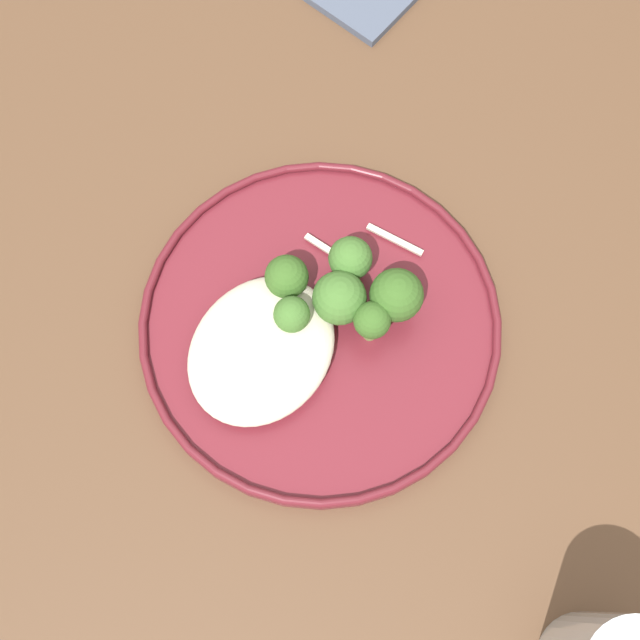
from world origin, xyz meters
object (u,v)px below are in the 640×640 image
(broccoli_floret_near_rim, at_px, (287,277))
(broccoli_floret_beside_noodles, at_px, (350,259))
(seared_scallop_tilted_round, at_px, (265,365))
(seared_scallop_left_edge, at_px, (245,343))
(broccoli_floret_rear_charred, at_px, (292,316))
(dinner_plate, at_px, (320,325))
(seared_scallop_large_seared, at_px, (254,387))
(broccoli_floret_front_edge, at_px, (372,321))
(broccoli_floret_split_head, at_px, (396,296))
(broccoli_floret_right_tilted, at_px, (339,298))
(seared_scallop_rear_pale, at_px, (270,327))

(broccoli_floret_near_rim, distance_m, broccoli_floret_beside_noodles, 0.05)
(seared_scallop_tilted_round, bearing_deg, seared_scallop_left_edge, 75.96)
(broccoli_floret_rear_charred, height_order, broccoli_floret_near_rim, broccoli_floret_rear_charred)
(dinner_plate, bearing_deg, seared_scallop_left_edge, 141.97)
(seared_scallop_large_seared, relative_size, broccoli_floret_front_edge, 0.72)
(seared_scallop_left_edge, bearing_deg, dinner_plate, -38.03)
(broccoli_floret_split_head, bearing_deg, broccoli_floret_beside_noodles, 81.25)
(broccoli_floret_near_rim, distance_m, broccoli_floret_right_tilted, 0.05)
(broccoli_floret_near_rim, bearing_deg, dinner_plate, -104.87)
(seared_scallop_rear_pale, bearing_deg, broccoli_floret_split_head, -46.29)
(broccoli_floret_rear_charred, xyz_separation_m, broccoli_floret_split_head, (0.06, -0.06, 0.00))
(dinner_plate, bearing_deg, broccoli_floret_right_tilted, -21.08)
(broccoli_floret_rear_charred, relative_size, broccoli_floret_near_rim, 1.03)
(seared_scallop_large_seared, bearing_deg, broccoli_floret_front_edge, -29.29)
(dinner_plate, height_order, broccoli_floret_right_tilted, broccoli_floret_right_tilted)
(seared_scallop_large_seared, xyz_separation_m, broccoli_floret_near_rim, (0.08, 0.03, 0.02))
(seared_scallop_rear_pale, bearing_deg, broccoli_floret_right_tilted, -39.46)
(dinner_plate, relative_size, broccoli_floret_split_head, 5.23)
(broccoli_floret_front_edge, bearing_deg, dinner_plate, 110.87)
(broccoli_floret_beside_noodles, bearing_deg, seared_scallop_rear_pale, 161.42)
(seared_scallop_left_edge, distance_m, seared_scallop_rear_pale, 0.02)
(seared_scallop_large_seared, xyz_separation_m, broccoli_floret_rear_charred, (0.06, 0.00, 0.02))
(broccoli_floret_rear_charred, bearing_deg, seared_scallop_rear_pale, 130.91)
(seared_scallop_rear_pale, distance_m, broccoli_floret_right_tilted, 0.06)
(seared_scallop_left_edge, relative_size, seared_scallop_rear_pale, 1.49)
(seared_scallop_rear_pale, bearing_deg, seared_scallop_tilted_round, -152.18)
(dinner_plate, xyz_separation_m, seared_scallop_large_seared, (-0.07, 0.01, 0.01))
(seared_scallop_tilted_round, xyz_separation_m, broccoli_floret_rear_charred, (0.04, 0.00, 0.02))
(seared_scallop_left_edge, xyz_separation_m, seared_scallop_large_seared, (-0.03, -0.03, 0.00))
(seared_scallop_left_edge, xyz_separation_m, broccoli_floret_right_tilted, (0.07, -0.04, 0.02))
(seared_scallop_tilted_round, relative_size, broccoli_floret_split_head, 0.49)
(seared_scallop_tilted_round, xyz_separation_m, broccoli_floret_right_tilted, (0.07, -0.02, 0.02))
(dinner_plate, xyz_separation_m, broccoli_floret_right_tilted, (0.02, -0.01, 0.03))
(dinner_plate, distance_m, seared_scallop_large_seared, 0.08)
(dinner_plate, bearing_deg, seared_scallop_tilted_round, 164.51)
(broccoli_floret_near_rim, xyz_separation_m, broccoli_floret_beside_noodles, (0.04, -0.03, 0.00))
(seared_scallop_tilted_round, bearing_deg, seared_scallop_large_seared, -170.73)
(dinner_plate, xyz_separation_m, broccoli_floret_beside_noodles, (0.05, 0.00, 0.03))
(seared_scallop_large_seared, height_order, broccoli_floret_front_edge, broccoli_floret_front_edge)
(broccoli_floret_near_rim, bearing_deg, broccoli_floret_rear_charred, -138.77)
(seared_scallop_rear_pale, height_order, broccoli_floret_split_head, broccoli_floret_split_head)
(broccoli_floret_right_tilted, bearing_deg, broccoli_floret_front_edge, -95.00)
(broccoli_floret_right_tilted, bearing_deg, broccoli_floret_split_head, -55.21)
(broccoli_floret_rear_charred, height_order, broccoli_floret_split_head, broccoli_floret_split_head)
(seared_scallop_rear_pale, bearing_deg, dinner_plate, -47.80)
(seared_scallop_rear_pale, relative_size, broccoli_floret_beside_noodles, 0.46)
(seared_scallop_left_edge, height_order, broccoli_floret_near_rim, broccoli_floret_near_rim)
(seared_scallop_tilted_round, xyz_separation_m, broccoli_floret_split_head, (0.10, -0.06, 0.02))
(seared_scallop_large_seared, distance_m, broccoli_floret_right_tilted, 0.09)
(seared_scallop_large_seared, height_order, seared_scallop_rear_pale, seared_scallop_large_seared)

